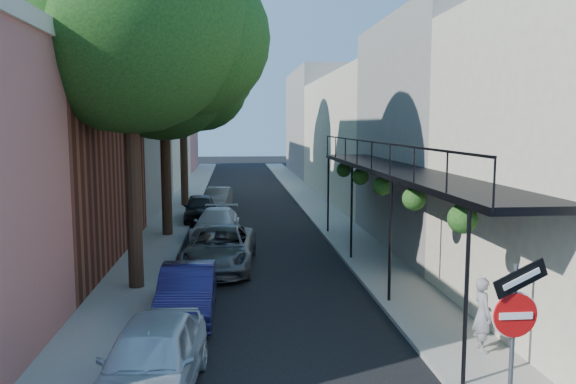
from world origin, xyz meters
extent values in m
cube|color=black|center=(0.00, 30.00, 0.01)|extent=(6.00, 64.00, 0.01)
cube|color=gray|center=(-4.00, 30.00, 0.06)|extent=(2.00, 64.00, 0.12)
cube|color=gray|center=(4.00, 30.00, 0.06)|extent=(2.00, 64.00, 0.12)
cube|color=gray|center=(-5.02, 14.00, 8.00)|extent=(0.06, 7.00, 4.00)
cube|color=gray|center=(-9.00, 26.00, 4.50)|extent=(8.00, 12.00, 9.00)
cube|color=beige|center=(-9.00, 40.00, 5.00)|extent=(8.00, 16.00, 10.00)
cube|color=#B3645C|center=(-9.00, 54.00, 4.00)|extent=(8.00, 12.00, 8.00)
cube|color=gray|center=(9.00, 15.00, 4.50)|extent=(8.00, 10.00, 9.00)
cube|color=beige|center=(9.00, 30.00, 4.00)|extent=(8.00, 20.00, 8.00)
cube|color=gray|center=(9.00, 48.00, 5.00)|extent=(8.00, 16.00, 10.00)
cube|color=black|center=(4.20, 10.00, 3.50)|extent=(2.00, 16.00, 0.15)
cube|color=black|center=(3.25, 10.00, 4.38)|extent=(0.05, 16.00, 0.05)
cylinder|color=black|center=(3.30, 3.00, 1.81)|extent=(0.08, 0.08, 3.40)
cylinder|color=black|center=(3.30, 18.00, 1.81)|extent=(0.08, 0.08, 3.40)
sphere|color=#174212|center=(3.60, 4.00, 3.05)|extent=(0.60, 0.60, 0.60)
sphere|color=#174212|center=(3.60, 10.00, 3.05)|extent=(0.60, 0.60, 0.60)
sphere|color=#174212|center=(3.60, 16.00, 3.05)|extent=(0.60, 0.60, 0.60)
cylinder|color=#595B60|center=(3.15, 1.00, 1.45)|extent=(0.07, 0.07, 2.90)
cylinder|color=red|center=(3.15, 0.96, 2.15)|extent=(0.66, 0.04, 0.66)
cube|color=white|center=(3.15, 0.93, 2.15)|extent=(0.50, 0.02, 0.10)
cylinder|color=white|center=(3.15, 0.98, 2.15)|extent=(0.70, 0.02, 0.70)
cube|color=black|center=(3.20, 0.95, 2.70)|extent=(0.89, 0.15, 0.58)
cube|color=white|center=(3.20, 0.92, 2.70)|extent=(0.60, 0.10, 0.31)
cylinder|color=black|center=(-3.80, 10.00, 3.50)|extent=(0.44, 0.44, 7.00)
sphere|color=#174212|center=(-3.80, 10.00, 8.02)|extent=(6.80, 6.80, 6.80)
sphere|color=#174212|center=(-2.10, 11.02, 7.52)|extent=(4.76, 4.76, 4.76)
cylinder|color=black|center=(-3.80, 18.00, 3.15)|extent=(0.44, 0.44, 6.30)
sphere|color=#174212|center=(-3.80, 18.00, 7.20)|extent=(6.00, 6.00, 6.00)
sphere|color=#174212|center=(-2.30, 18.90, 6.70)|extent=(4.20, 4.20, 4.20)
cylinder|color=black|center=(-3.80, 27.00, 3.67)|extent=(0.44, 0.44, 7.35)
sphere|color=#174212|center=(-3.80, 27.00, 8.40)|extent=(7.00, 7.00, 7.00)
sphere|color=#174212|center=(-2.05, 28.05, 7.90)|extent=(4.90, 4.90, 4.90)
imported|color=#B5BEC8|center=(-2.39, 3.27, 0.71)|extent=(1.98, 4.26, 1.41)
imported|color=#181644|center=(-2.11, 7.59, 0.64)|extent=(1.38, 3.91, 1.29)
imported|color=#515458|center=(-1.40, 12.36, 0.70)|extent=(2.72, 5.20, 1.40)
imported|color=silver|center=(-1.66, 17.38, 0.64)|extent=(2.20, 4.54, 1.27)
imported|color=black|center=(-2.60, 21.87, 0.68)|extent=(1.79, 4.07, 1.36)
imported|color=gray|center=(-1.80, 26.04, 0.62)|extent=(1.68, 3.85, 1.23)
imported|color=gray|center=(4.30, 4.44, 0.92)|extent=(0.40, 0.59, 1.59)
camera|label=1|loc=(-0.90, -6.54, 4.90)|focal=35.00mm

